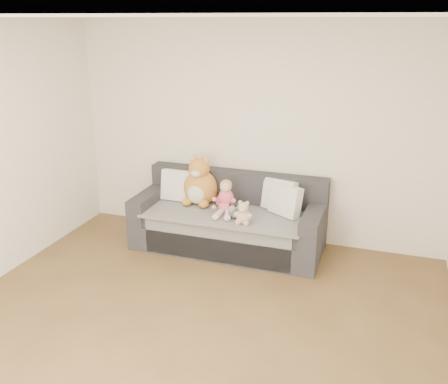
{
  "coord_description": "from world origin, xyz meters",
  "views": [
    {
      "loc": [
        1.51,
        -3.12,
        2.59
      ],
      "look_at": [
        -0.2,
        1.87,
        0.75
      ],
      "focal_mm": 40.0,
      "sensor_mm": 36.0,
      "label": 1
    }
  ],
  "objects_px": {
    "teddy_bear": "(243,214)",
    "toddler": "(225,199)",
    "plush_cat": "(200,185)",
    "sippy_cup": "(240,213)",
    "sofa": "(229,222)"
  },
  "relations": [
    {
      "from": "sippy_cup",
      "to": "toddler",
      "type": "bearing_deg",
      "value": 153.27
    },
    {
      "from": "teddy_bear",
      "to": "sippy_cup",
      "type": "distance_m",
      "value": 0.17
    },
    {
      "from": "teddy_bear",
      "to": "sippy_cup",
      "type": "height_order",
      "value": "teddy_bear"
    },
    {
      "from": "plush_cat",
      "to": "teddy_bear",
      "type": "xyz_separation_m",
      "value": [
        0.68,
        -0.45,
        -0.12
      ]
    },
    {
      "from": "toddler",
      "to": "plush_cat",
      "type": "height_order",
      "value": "plush_cat"
    },
    {
      "from": "sofa",
      "to": "teddy_bear",
      "type": "height_order",
      "value": "sofa"
    },
    {
      "from": "sofa",
      "to": "sippy_cup",
      "type": "relative_size",
      "value": 19.45
    },
    {
      "from": "plush_cat",
      "to": "teddy_bear",
      "type": "bearing_deg",
      "value": -31.99
    },
    {
      "from": "toddler",
      "to": "sippy_cup",
      "type": "height_order",
      "value": "toddler"
    },
    {
      "from": "toddler",
      "to": "sippy_cup",
      "type": "xyz_separation_m",
      "value": [
        0.2,
        -0.1,
        -0.1
      ]
    },
    {
      "from": "sofa",
      "to": "plush_cat",
      "type": "distance_m",
      "value": 0.57
    },
    {
      "from": "sippy_cup",
      "to": "plush_cat",
      "type": "bearing_deg",
      "value": 152.13
    },
    {
      "from": "plush_cat",
      "to": "teddy_bear",
      "type": "relative_size",
      "value": 2.38
    },
    {
      "from": "sofa",
      "to": "toddler",
      "type": "bearing_deg",
      "value": -92.45
    },
    {
      "from": "teddy_bear",
      "to": "toddler",
      "type": "bearing_deg",
      "value": 140.67
    }
  ]
}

